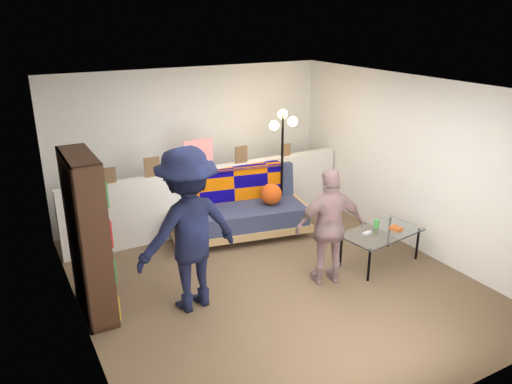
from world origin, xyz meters
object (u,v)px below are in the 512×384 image
at_px(coffee_table, 381,233).
at_px(person_right, 330,227).
at_px(futon_sofa, 239,209).
at_px(bookshelf, 88,242).
at_px(person_left, 188,230).
at_px(floor_lamp, 283,145).

bearing_deg(coffee_table, person_right, -176.08).
xyz_separation_m(futon_sofa, bookshelf, (-2.36, -1.07, 0.45)).
bearing_deg(bookshelf, person_left, -22.04).
xyz_separation_m(person_left, person_right, (1.69, -0.32, -0.20)).
bearing_deg(person_right, person_left, 5.53).
xyz_separation_m(futon_sofa, person_right, (0.32, -1.79, 0.33)).
relative_size(coffee_table, person_right, 0.79).
distance_m(floor_lamp, person_right, 1.98).
relative_size(bookshelf, coffee_table, 1.58).
bearing_deg(bookshelf, floor_lamp, 19.64).
distance_m(futon_sofa, floor_lamp, 1.17).
bearing_deg(futon_sofa, person_right, -79.75).
xyz_separation_m(bookshelf, coffee_table, (3.59, -0.66, -0.43)).
relative_size(person_left, person_right, 1.28).
xyz_separation_m(floor_lamp, person_right, (-0.45, -1.84, -0.54)).
relative_size(futon_sofa, bookshelf, 1.18).
bearing_deg(person_left, bookshelf, -30.40).
bearing_deg(person_right, floor_lamp, -87.54).
xyz_separation_m(bookshelf, person_left, (0.99, -0.40, 0.08)).
height_order(futon_sofa, bookshelf, bookshelf).
bearing_deg(person_left, futon_sofa, -141.28).
height_order(futon_sofa, coffee_table, futon_sofa).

